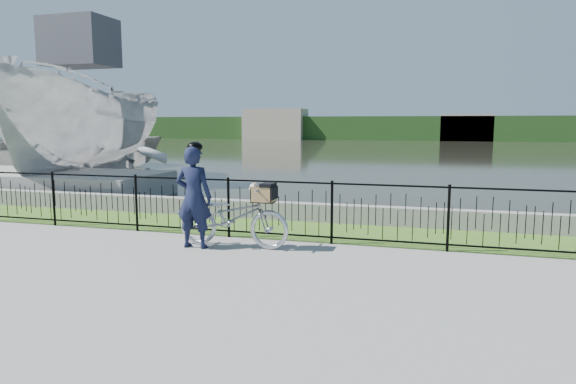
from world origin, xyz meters
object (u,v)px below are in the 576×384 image
(boat_far, at_px, (38,145))
(bicycle_rig, at_px, (234,216))
(cyclist, at_px, (194,196))
(dock, at_px, (10,182))
(boat_near, at_px, (84,127))

(boat_far, bearing_deg, bicycle_rig, -37.66)
(cyclist, bearing_deg, dock, 151.07)
(dock, xyz_separation_m, boat_far, (-4.12, 5.84, 0.84))
(dock, height_order, bicycle_rig, bicycle_rig)
(dock, height_order, cyclist, cyclist)
(bicycle_rig, relative_size, cyclist, 1.09)
(boat_near, bearing_deg, bicycle_rig, -39.48)
(cyclist, bearing_deg, boat_far, 140.33)
(dock, bearing_deg, bicycle_rig, -26.04)
(bicycle_rig, bearing_deg, dock, 153.96)
(dock, relative_size, bicycle_rig, 4.93)
(boat_far, bearing_deg, cyclist, -39.67)
(dock, height_order, boat_far, boat_far)
(bicycle_rig, distance_m, boat_near, 10.90)
(dock, xyz_separation_m, bicycle_rig, (9.39, -4.59, 0.19))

